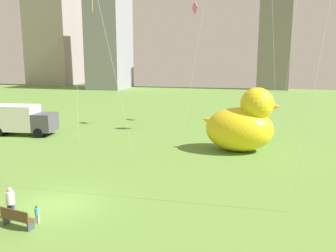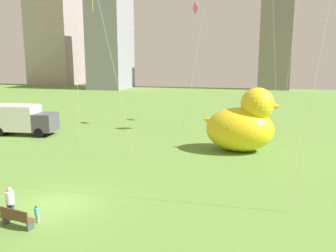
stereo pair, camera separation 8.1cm
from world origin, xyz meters
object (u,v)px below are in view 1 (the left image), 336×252
at_px(person_adult, 10,202).
at_px(kite_pink, 195,14).
at_px(person_child, 37,213).
at_px(giant_inflatable_duck, 242,124).
at_px(box_truck, 20,120).
at_px(park_bench, 17,218).

height_order(person_adult, kite_pink, kite_pink).
xyz_separation_m(person_child, giant_inflatable_duck, (8.72, 15.16, 1.70)).
height_order(giant_inflatable_duck, box_truck, giant_inflatable_duck).
bearing_deg(person_adult, kite_pink, 78.10).
height_order(person_child, box_truck, box_truck).
bearing_deg(giant_inflatable_duck, person_adult, -123.73).
height_order(park_bench, person_child, park_bench).
bearing_deg(person_adult, box_truck, 122.82).
bearing_deg(giant_inflatable_duck, box_truck, 175.96).
xyz_separation_m(person_child, box_truck, (-12.07, 16.63, 0.98)).
bearing_deg(person_child, park_bench, -135.00).
relative_size(park_bench, person_child, 1.99).
height_order(box_truck, kite_pink, kite_pink).
bearing_deg(park_bench, giant_inflatable_duck, 59.37).
height_order(person_adult, giant_inflatable_duck, giant_inflatable_duck).
bearing_deg(park_bench, box_truck, 123.57).
bearing_deg(kite_pink, person_adult, -101.90).
xyz_separation_m(giant_inflatable_duck, kite_pink, (-5.17, 8.25, 9.36)).
bearing_deg(person_child, person_adult, 178.27).
distance_m(park_bench, giant_inflatable_duck, 18.42).
xyz_separation_m(person_child, kite_pink, (3.55, 23.41, 11.06)).
relative_size(park_bench, box_truck, 0.26).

